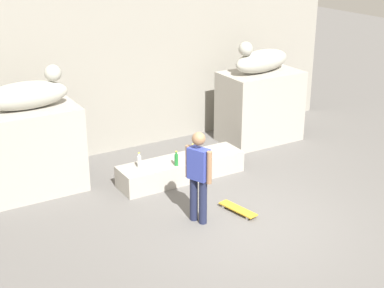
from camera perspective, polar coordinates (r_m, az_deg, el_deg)
name	(u,v)px	position (r m, az deg, el deg)	size (l,w,h in m)	color
ground_plane	(245,225)	(10.05, 5.33, -8.06)	(40.00, 40.00, 0.00)	#605E5B
facade_wall	(127,35)	(13.00, -6.54, 10.75)	(10.70, 0.60, 5.11)	gray
pedestal_left	(32,151)	(11.32, -15.77, -0.64)	(1.85, 1.14, 1.67)	#A39E93
pedestal_right	(260,106)	(13.62, 6.81, 3.75)	(1.85, 1.14, 1.67)	#A39E93
statue_reclining_left	(27,94)	(10.97, -16.17, 4.83)	(1.61, 0.59, 0.78)	#AAAA9D
statue_reclining_right	(261,60)	(13.30, 6.91, 8.33)	(1.67, 0.82, 0.78)	#AAAA9D
ledge_block	(181,169)	(11.63, -1.08, -2.50)	(2.65, 0.69, 0.44)	#A39E93
skater	(198,173)	(9.71, 0.65, -2.96)	(0.32, 0.51, 1.67)	#1E233F
skateboard	(238,209)	(10.42, 4.61, -6.52)	(0.35, 0.82, 0.08)	gold
bottle_red	(193,151)	(11.66, 0.06, -0.70)	(0.07, 0.07, 0.26)	red
bottle_clear	(139,161)	(11.13, -5.30, -1.75)	(0.07, 0.07, 0.32)	silver
bottle_green	(176,160)	(11.19, -1.58, -1.56)	(0.08, 0.08, 0.30)	#1E722D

